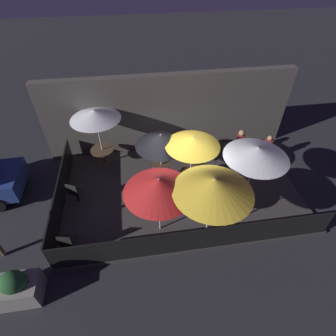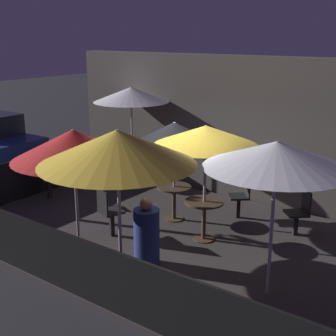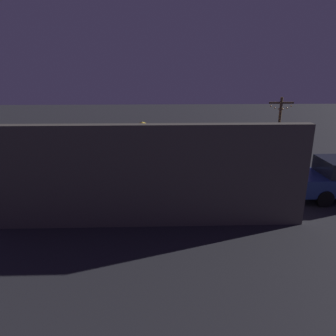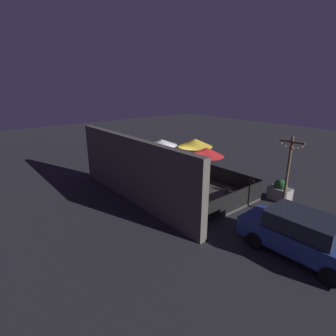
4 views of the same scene
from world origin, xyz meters
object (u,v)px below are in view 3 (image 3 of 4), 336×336
at_px(patio_umbrella_1, 167,152).
at_px(patio_umbrella_5, 142,127).
at_px(patron_0, 73,191).
at_px(patio_umbrella_0, 233,147).
at_px(dining_table_0, 230,194).
at_px(light_post, 278,133).
at_px(patio_umbrella_3, 173,134).
at_px(patio_chair_1, 230,162).
at_px(patio_chair_4, 138,193).
at_px(patron_2, 48,189).
at_px(patio_chair_0, 103,193).
at_px(planter_box, 248,159).
at_px(patio_umbrella_4, 99,135).
at_px(patio_chair_3, 241,176).
at_px(dining_table_1, 167,183).
at_px(dining_table_2, 141,178).
at_px(patron_1, 148,169).
at_px(patio_chair_2, 178,172).
at_px(patio_umbrella_2, 141,144).

relative_size(patio_umbrella_1, patio_umbrella_5, 0.83).
bearing_deg(patron_0, patio_umbrella_0, 133.36).
xyz_separation_m(dining_table_0, light_post, (-2.94, -3.78, 1.41)).
height_order(patio_umbrella_3, patio_chair_1, patio_umbrella_3).
height_order(patio_chair_4, patron_2, patron_2).
height_order(patio_chair_0, patron_0, patron_0).
relative_size(patio_chair_4, patron_0, 0.72).
bearing_deg(patio_chair_1, dining_table_0, -0.00).
bearing_deg(planter_box, patio_umbrella_0, 68.45).
distance_m(patio_umbrella_4, dining_table_0, 6.00).
bearing_deg(light_post, patio_chair_4, 28.64).
bearing_deg(patio_chair_0, light_post, -19.61).
height_order(patio_umbrella_0, patio_chair_0, patio_umbrella_0).
relative_size(patio_umbrella_5, dining_table_0, 2.67).
bearing_deg(patio_chair_0, patio_chair_3, -27.36).
relative_size(patio_umbrella_0, patio_chair_0, 2.75).
distance_m(dining_table_1, dining_table_2, 1.14).
height_order(patio_umbrella_5, patron_1, patio_umbrella_5).
distance_m(patron_1, patron_2, 4.40).
relative_size(dining_table_1, patio_chair_4, 0.78).
distance_m(patio_chair_2, planter_box, 4.49).
bearing_deg(patio_umbrella_5, patio_chair_3, 154.01).
distance_m(dining_table_2, patron_1, 1.44).
relative_size(patio_umbrella_3, dining_table_0, 2.42).
relative_size(patio_chair_3, light_post, 0.26).
height_order(dining_table_0, patio_chair_4, patio_chair_4).
height_order(patio_umbrella_0, dining_table_2, patio_umbrella_0).
height_order(patio_umbrella_0, patron_2, patio_umbrella_0).
height_order(patio_umbrella_2, patio_umbrella_3, patio_umbrella_3).
distance_m(patio_chair_0, patio_chair_2, 3.65).
distance_m(patio_umbrella_3, patron_1, 1.93).
distance_m(patio_chair_4, patron_0, 2.37).
height_order(patio_umbrella_5, dining_table_2, patio_umbrella_5).
height_order(dining_table_2, planter_box, planter_box).
relative_size(patio_umbrella_3, patron_2, 1.89).
bearing_deg(dining_table_1, patio_umbrella_3, -98.49).
height_order(patio_umbrella_4, dining_table_2, patio_umbrella_4).
bearing_deg(patron_1, patio_chair_0, 173.08).
relative_size(patio_umbrella_3, dining_table_2, 2.93).
relative_size(patio_chair_3, patron_2, 0.80).
xyz_separation_m(patio_chair_1, patron_2, (7.59, 3.30, 0.02)).
bearing_deg(dining_table_1, patron_2, 6.42).
height_order(patio_umbrella_1, patio_umbrella_3, patio_umbrella_3).
height_order(patio_umbrella_1, patio_umbrella_5, patio_umbrella_5).
xyz_separation_m(patio_umbrella_4, planter_box, (-7.09, -2.35, -1.78)).
distance_m(patio_umbrella_5, light_post, 6.24).
xyz_separation_m(patio_umbrella_3, planter_box, (-3.92, -1.53, -1.63)).
relative_size(dining_table_2, patron_0, 0.60).
xyz_separation_m(patio_umbrella_3, dining_table_1, (0.35, 2.34, -1.44)).
relative_size(patron_1, light_post, 0.32).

